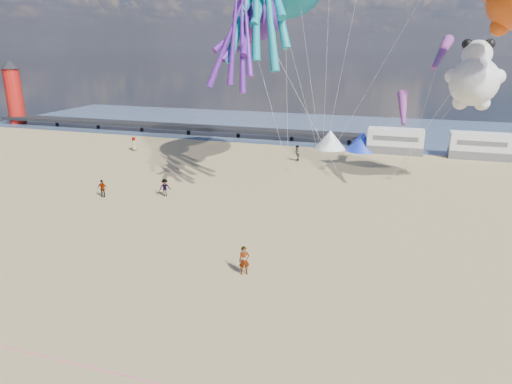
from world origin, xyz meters
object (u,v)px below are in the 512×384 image
standing_person (244,260)px  windsock_left (252,38)px  kite_octopus_purple (257,18)px  sandbag_a (288,170)px  sandbag_d (405,171)px  sandbag_b (338,174)px  windsock_mid (441,54)px  motorhome_0 (395,141)px  lighthouse (14,96)px  beachgoer_1 (297,153)px  tent_blue (362,141)px  beachgoer_0 (134,144)px  sandbag_e (322,168)px  beachgoer_3 (102,188)px  motorhome_1 (480,146)px  beachgoer_2 (165,188)px  kite_panda (474,82)px  tent_white (330,139)px  sandbag_c (390,178)px  windsock_right (403,108)px

standing_person → windsock_left: windsock_left is taller
kite_octopus_purple → sandbag_a: bearing=80.0°
standing_person → sandbag_d: bearing=45.0°
sandbag_b → windsock_mid: 14.63m
motorhome_0 → lighthouse: bearing=176.3°
beachgoer_1 → kite_octopus_purple: kite_octopus_purple is taller
tent_blue → sandbag_b: (-1.20, -12.13, -1.09)m
beachgoer_0 → sandbag_e: bearing=87.2°
lighthouse → tent_blue: 58.23m
tent_blue → beachgoer_3: tent_blue is taller
motorhome_1 → tent_blue: bearing=180.0°
lighthouse → kite_octopus_purple: (49.89, -22.16, 10.47)m
beachgoer_3 → windsock_left: (9.40, 13.54, 12.66)m
motorhome_0 → beachgoer_1: 13.14m
tent_blue → beachgoer_2: (-14.78, -23.89, -0.41)m
sandbag_a → windsock_mid: bearing=-0.2°
beachgoer_1 → windsock_mid: size_ratio=0.32×
sandbag_d → kite_panda: 11.56m
tent_white → beachgoer_2: 26.21m
standing_person → lighthouse: bearing=117.6°
beachgoer_3 → windsock_mid: bearing=17.8°
lighthouse → beachgoer_2: (43.22, -27.89, -3.71)m
standing_person → beachgoer_0: (-23.98, 26.73, 0.01)m
lighthouse → tent_white: bearing=-4.2°
sandbag_e → motorhome_0: bearing=55.3°
sandbag_c → beachgoer_3: bearing=-150.5°
standing_person → beachgoer_0: bearing=105.3°
tent_white → sandbag_d: tent_white is taller
beachgoer_3 → sandbag_d: beachgoer_3 is taller
beachgoer_2 → tent_white: bearing=26.6°
tent_white → standing_person: bearing=-89.1°
beachgoer_3 → windsock_right: windsock_right is taller
tent_blue → motorhome_1: bearing=0.0°
tent_white → beachgoer_1: 8.19m
beachgoer_1 → kite_panda: size_ratio=0.26×
tent_blue → beachgoer_3: (-19.92, -25.73, -0.42)m
sandbag_b → windsock_left: size_ratio=0.07×
standing_person → sandbag_d: (8.75, 26.30, -0.75)m
beachgoer_3 → kite_octopus_purple: bearing=24.4°
motorhome_1 → beachgoer_0: motorhome_1 is taller
sandbag_c → windsock_right: 8.42m
lighthouse → beachgoer_0: bearing=-22.4°
sandbag_d → windsock_right: 10.32m
standing_person → sandbag_d: standing_person is taller
tent_blue → kite_octopus_purple: kite_octopus_purple is taller
tent_white → sandbag_c: tent_white is taller
motorhome_1 → standing_person: size_ratio=3.82×
kite_panda → beachgoer_3: bearing=-141.0°
windsock_right → windsock_left: bearing=160.4°
motorhome_0 → windsock_mid: size_ratio=1.16×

